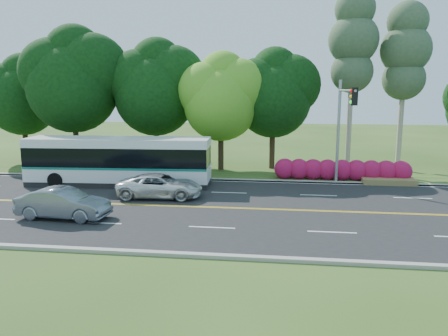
# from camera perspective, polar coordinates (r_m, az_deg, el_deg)

# --- Properties ---
(ground) EXTENTS (120.00, 120.00, 0.00)m
(ground) POSITION_cam_1_polar(r_m,az_deg,el_deg) (23.87, 0.88, -5.27)
(ground) COLOR #2B4818
(ground) RESTS_ON ground
(road) EXTENTS (60.00, 14.00, 0.02)m
(road) POSITION_cam_1_polar(r_m,az_deg,el_deg) (23.86, 0.88, -5.24)
(road) COLOR black
(road) RESTS_ON ground
(curb_north) EXTENTS (60.00, 0.30, 0.15)m
(curb_north) POSITION_cam_1_polar(r_m,az_deg,el_deg) (30.77, 2.34, -1.58)
(curb_north) COLOR #9D988E
(curb_north) RESTS_ON ground
(curb_south) EXTENTS (60.00, 0.30, 0.15)m
(curb_south) POSITION_cam_1_polar(r_m,az_deg,el_deg) (17.11, -1.79, -11.40)
(curb_south) COLOR #9D988E
(curb_south) RESTS_ON ground
(grass_verge) EXTENTS (60.00, 4.00, 0.10)m
(grass_verge) POSITION_cam_1_polar(r_m,az_deg,el_deg) (32.58, 2.62, -0.96)
(grass_verge) COLOR #2B4818
(grass_verge) RESTS_ON ground
(lane_markings) EXTENTS (57.60, 13.82, 0.00)m
(lane_markings) POSITION_cam_1_polar(r_m,az_deg,el_deg) (23.87, 0.66, -5.21)
(lane_markings) COLOR gold
(lane_markings) RESTS_ON road
(tree_row) EXTENTS (44.70, 9.10, 13.84)m
(tree_row) POSITION_cam_1_polar(r_m,az_deg,el_deg) (35.81, -5.28, 10.77)
(tree_row) COLOR black
(tree_row) RESTS_ON ground
(bougainvillea_hedge) EXTENTS (9.50, 2.25, 1.50)m
(bougainvillea_hedge) POSITION_cam_1_polar(r_m,az_deg,el_deg) (31.87, 15.48, -0.36)
(bougainvillea_hedge) COLOR #A70D3A
(bougainvillea_hedge) RESTS_ON ground
(traffic_signal) EXTENTS (0.42, 6.10, 7.00)m
(traffic_signal) POSITION_cam_1_polar(r_m,az_deg,el_deg) (28.59, 15.27, 6.47)
(traffic_signal) COLOR #96989F
(traffic_signal) RESTS_ON ground
(transit_bus) EXTENTS (12.29, 3.25, 3.19)m
(transit_bus) POSITION_cam_1_polar(r_m,az_deg,el_deg) (30.05, -13.60, 0.80)
(transit_bus) COLOR white
(transit_bus) RESTS_ON road
(sedan) EXTENTS (4.69, 1.90, 1.51)m
(sedan) POSITION_cam_1_polar(r_m,az_deg,el_deg) (23.23, -20.25, -4.37)
(sedan) COLOR slate
(sedan) RESTS_ON road
(suv) EXTENTS (5.16, 2.63, 1.40)m
(suv) POSITION_cam_1_polar(r_m,az_deg,el_deg) (26.25, -8.36, -2.32)
(suv) COLOR white
(suv) RESTS_ON road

